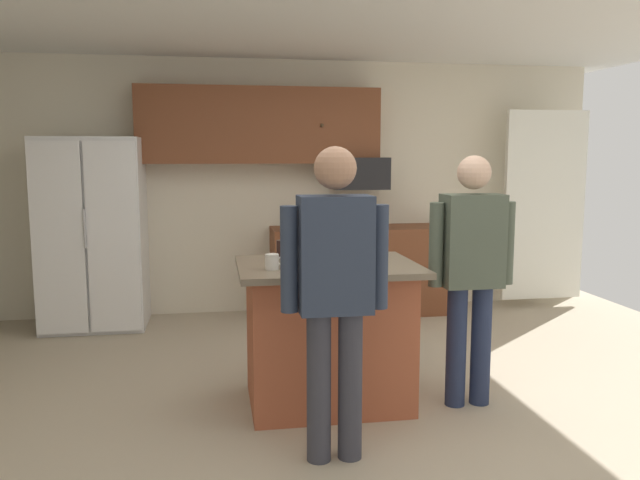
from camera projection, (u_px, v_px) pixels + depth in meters
floor at (355, 410)px, 4.07m from camera, size 7.04×7.04×0.00m
back_wall at (297, 187)px, 6.63m from camera, size 6.40×0.10×2.60m
french_door_window_panel at (544, 206)px, 6.70m from camera, size 0.90×0.06×2.00m
cabinet_run_upper at (260, 126)px, 6.29m from camera, size 2.40×0.38×0.75m
cabinet_run_lower at (359, 270)px, 6.53m from camera, size 1.80×0.63×0.90m
refrigerator at (93, 234)px, 5.95m from camera, size 0.94×0.76×1.80m
microwave_over_range at (359, 173)px, 6.42m from camera, size 0.56×0.40×0.32m
kitchen_island at (328, 333)px, 4.13m from camera, size 1.16×0.87×0.93m
person_host_foreground at (335, 283)px, 3.28m from camera, size 0.57×0.22×1.68m
person_elder_center at (471, 264)px, 4.04m from camera, size 0.57×0.22×1.63m
glass_dark_ale at (282, 249)px, 4.28m from camera, size 0.07×0.07×0.12m
glass_short_whisky at (293, 251)px, 4.07m from camera, size 0.07×0.07×0.17m
mug_blue_stoneware at (272, 262)px, 3.86m from camera, size 0.13×0.08×0.10m
glass_stout_tall at (300, 259)px, 3.85m from camera, size 0.07×0.07×0.14m
tumbler_amber at (339, 258)px, 3.85m from camera, size 0.06×0.06×0.14m
mug_ceramic_white at (361, 262)px, 3.82m from camera, size 0.13×0.09×0.10m
serving_tray at (343, 259)px, 4.14m from camera, size 0.44×0.30×0.04m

